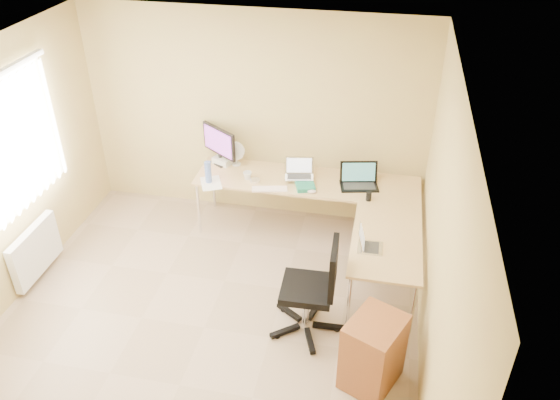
% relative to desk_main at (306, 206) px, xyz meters
% --- Properties ---
extents(floor, '(4.50, 4.50, 0.00)m').
position_rel_desk_main_xyz_m(floor, '(-0.72, -1.85, -0.36)').
color(floor, '#9F856B').
rests_on(floor, ground).
extents(ceiling, '(4.50, 4.50, 0.00)m').
position_rel_desk_main_xyz_m(ceiling, '(-0.72, -1.85, 2.24)').
color(ceiling, white).
rests_on(ceiling, ground).
extents(wall_back, '(4.50, 0.00, 4.50)m').
position_rel_desk_main_xyz_m(wall_back, '(-0.72, 0.40, 0.93)').
color(wall_back, tan).
rests_on(wall_back, ground).
extents(wall_right, '(0.00, 4.50, 4.50)m').
position_rel_desk_main_xyz_m(wall_right, '(1.38, -1.85, 0.93)').
color(wall_right, tan).
rests_on(wall_right, ground).
extents(desk_main, '(2.65, 0.70, 0.73)m').
position_rel_desk_main_xyz_m(desk_main, '(0.00, 0.00, 0.00)').
color(desk_main, tan).
rests_on(desk_main, ground).
extents(desk_return, '(0.70, 1.30, 0.73)m').
position_rel_desk_main_xyz_m(desk_return, '(0.98, -1.00, 0.00)').
color(desk_return, tan).
rests_on(desk_return, ground).
extents(monitor, '(0.57, 0.47, 0.49)m').
position_rel_desk_main_xyz_m(monitor, '(-1.13, 0.20, 0.61)').
color(monitor, black).
rests_on(monitor, desk_main).
extents(book_stack, '(0.29, 0.34, 0.05)m').
position_rel_desk_main_xyz_m(book_stack, '(-0.00, -0.14, 0.39)').
color(book_stack, '#1C755C').
rests_on(book_stack, desk_main).
extents(laptop_center, '(0.38, 0.31, 0.22)m').
position_rel_desk_main_xyz_m(laptop_center, '(-0.09, -0.02, 0.52)').
color(laptop_center, silver).
rests_on(laptop_center, desk_main).
extents(laptop_black, '(0.49, 0.40, 0.27)m').
position_rel_desk_main_xyz_m(laptop_black, '(0.61, -0.03, 0.50)').
color(laptop_black, black).
rests_on(laptop_black, desk_main).
extents(keyboard, '(0.42, 0.20, 0.02)m').
position_rel_desk_main_xyz_m(keyboard, '(-0.39, -0.30, 0.37)').
color(keyboard, white).
rests_on(keyboard, desk_main).
extents(mouse, '(0.12, 0.09, 0.04)m').
position_rel_desk_main_xyz_m(mouse, '(0.10, -0.27, 0.38)').
color(mouse, beige).
rests_on(mouse, desk_main).
extents(mug, '(0.11, 0.11, 0.10)m').
position_rel_desk_main_xyz_m(mug, '(-0.70, -0.12, 0.41)').
color(mug, silver).
rests_on(mug, desk_main).
extents(cd_stack, '(0.14, 0.14, 0.03)m').
position_rel_desk_main_xyz_m(cd_stack, '(-0.60, -0.15, 0.38)').
color(cd_stack, white).
rests_on(cd_stack, desk_main).
extents(water_bottle, '(0.10, 0.10, 0.27)m').
position_rel_desk_main_xyz_m(water_bottle, '(-1.13, -0.28, 0.50)').
color(water_bottle, '#546FB9').
rests_on(water_bottle, desk_main).
extents(papers, '(0.34, 0.39, 0.01)m').
position_rel_desk_main_xyz_m(papers, '(-1.09, -0.30, 0.37)').
color(papers, white).
rests_on(papers, desk_main).
extents(white_box, '(0.27, 0.24, 0.08)m').
position_rel_desk_main_xyz_m(white_box, '(-1.09, 0.20, 0.41)').
color(white_box, beige).
rests_on(white_box, desk_main).
extents(desk_fan, '(0.25, 0.25, 0.30)m').
position_rel_desk_main_xyz_m(desk_fan, '(-0.92, 0.20, 0.52)').
color(desk_fan, silver).
rests_on(desk_fan, desk_main).
extents(black_cup, '(0.08, 0.08, 0.10)m').
position_rel_desk_main_xyz_m(black_cup, '(0.74, -0.30, 0.42)').
color(black_cup, black).
rests_on(black_cup, desk_main).
extents(laptop_return, '(0.29, 0.23, 0.19)m').
position_rel_desk_main_xyz_m(laptop_return, '(0.82, -1.18, 0.46)').
color(laptop_return, silver).
rests_on(laptop_return, desk_return).
extents(office_chair, '(0.65, 0.65, 1.05)m').
position_rel_desk_main_xyz_m(office_chair, '(0.27, -1.63, 0.14)').
color(office_chair, black).
rests_on(office_chair, ground).
extents(cabinet, '(0.59, 0.64, 0.71)m').
position_rel_desk_main_xyz_m(cabinet, '(0.94, -2.17, -0.01)').
color(cabinet, brown).
rests_on(cabinet, ground).
extents(radiator, '(0.09, 0.80, 0.55)m').
position_rel_desk_main_xyz_m(radiator, '(-2.75, -1.45, -0.02)').
color(radiator, white).
rests_on(radiator, ground).
extents(window, '(0.10, 1.80, 1.40)m').
position_rel_desk_main_xyz_m(window, '(-2.78, -1.45, 1.19)').
color(window, white).
rests_on(window, wall_left).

